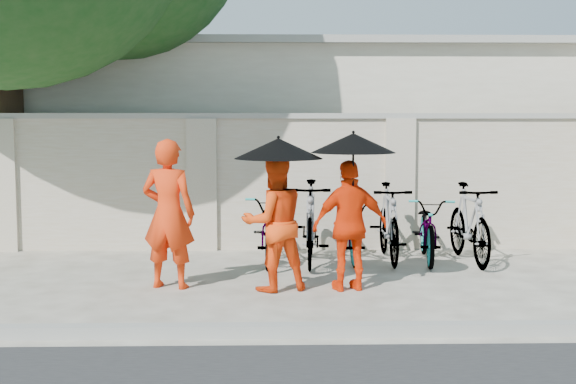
{
  "coord_description": "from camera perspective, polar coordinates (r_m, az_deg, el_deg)",
  "views": [
    {
      "loc": [
        -0.01,
        -9.02,
        2.09
      ],
      "look_at": [
        0.25,
        0.93,
        1.1
      ],
      "focal_mm": 50.0,
      "sensor_mm": 36.0,
      "label": 1
    }
  ],
  "objects": [
    {
      "name": "parasol_right",
      "position": [
        9.26,
        4.67,
        3.5
      ],
      "size": [
        0.98,
        0.98,
        0.98
      ],
      "color": "black",
      "rests_on": "ground"
    },
    {
      "name": "bike_1",
      "position": [
        11.05,
        1.62,
        -2.19
      ],
      "size": [
        0.67,
        1.95,
        1.15
      ],
      "primitive_type": "imported",
      "rotation": [
        0.0,
        0.0,
        -0.07
      ],
      "color": "#A2A2AD",
      "rests_on": "ground"
    },
    {
      "name": "bike_3",
      "position": [
        11.33,
        7.18,
        -2.18
      ],
      "size": [
        0.55,
        1.84,
        1.1
      ],
      "primitive_type": "imported",
      "rotation": [
        0.0,
        0.0,
        -0.02
      ],
      "color": "#A2A2AD",
      "rests_on": "ground"
    },
    {
      "name": "parasol_center",
      "position": [
        9.23,
        -0.69,
        3.11
      ],
      "size": [
        1.03,
        1.03,
        0.88
      ],
      "color": "black",
      "rests_on": "ground"
    },
    {
      "name": "ground",
      "position": [
        9.26,
        -1.39,
        -7.36
      ],
      "size": [
        80.0,
        80.0,
        0.0
      ],
      "primitive_type": "plane",
      "color": "beige"
    },
    {
      "name": "building_behind",
      "position": [
        16.15,
        5.69,
        3.91
      ],
      "size": [
        14.0,
        6.0,
        3.2
      ],
      "primitive_type": "cube",
      "color": "beige",
      "rests_on": "ground"
    },
    {
      "name": "monk_right",
      "position": [
        9.42,
        4.45,
        -2.39
      ],
      "size": [
        0.96,
        0.56,
        1.54
      ],
      "primitive_type": "imported",
      "rotation": [
        0.0,
        0.0,
        3.36
      ],
      "color": "#FF3506",
      "rests_on": "ground"
    },
    {
      "name": "bike_4",
      "position": [
        11.42,
        9.94,
        -2.6
      ],
      "size": [
        0.81,
        1.82,
        0.92
      ],
      "primitive_type": "imported",
      "rotation": [
        0.0,
        0.0,
        -0.11
      ],
      "color": "#A2A2AD",
      "rests_on": "ground"
    },
    {
      "name": "kerb",
      "position": [
        7.6,
        -1.38,
        -9.81
      ],
      "size": [
        40.0,
        0.16,
        0.12
      ],
      "primitive_type": "cube",
      "color": "gray",
      "rests_on": "ground"
    },
    {
      "name": "monk_center",
      "position": [
        9.39,
        -0.99,
        -2.19
      ],
      "size": [
        0.94,
        0.83,
        1.61
      ],
      "primitive_type": "imported",
      "rotation": [
        0.0,
        0.0,
        3.47
      ],
      "color": "#F8420D",
      "rests_on": "ground"
    },
    {
      "name": "bike_2",
      "position": [
        11.3,
        4.37,
        -2.76
      ],
      "size": [
        0.71,
        1.69,
        0.87
      ],
      "primitive_type": "imported",
      "rotation": [
        0.0,
        0.0,
        0.08
      ],
      "color": "#A2A2AD",
      "rests_on": "ground"
    },
    {
      "name": "compound_wall",
      "position": [
        12.31,
        3.24,
        0.59
      ],
      "size": [
        20.0,
        0.3,
        2.0
      ],
      "primitive_type": "cube",
      "color": "beige",
      "rests_on": "ground"
    },
    {
      "name": "bike_5",
      "position": [
        11.43,
        12.77,
        -2.19
      ],
      "size": [
        0.61,
        1.87,
        1.11
      ],
      "primitive_type": "imported",
      "rotation": [
        0.0,
        0.0,
        0.05
      ],
      "color": "#A2A2AD",
      "rests_on": "ground"
    },
    {
      "name": "bike_0",
      "position": [
        11.15,
        -1.25,
        -2.61
      ],
      "size": [
        0.69,
        1.85,
        0.97
      ],
      "primitive_type": "imported",
      "rotation": [
        0.0,
        0.0,
        -0.03
      ],
      "color": "#A2A2AD",
      "rests_on": "ground"
    },
    {
      "name": "monk_left",
      "position": [
        9.62,
        -8.5,
        -1.54
      ],
      "size": [
        0.74,
        0.57,
        1.78
      ],
      "primitive_type": "imported",
      "rotation": [
        0.0,
        0.0,
        2.89
      ],
      "color": "red",
      "rests_on": "ground"
    }
  ]
}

